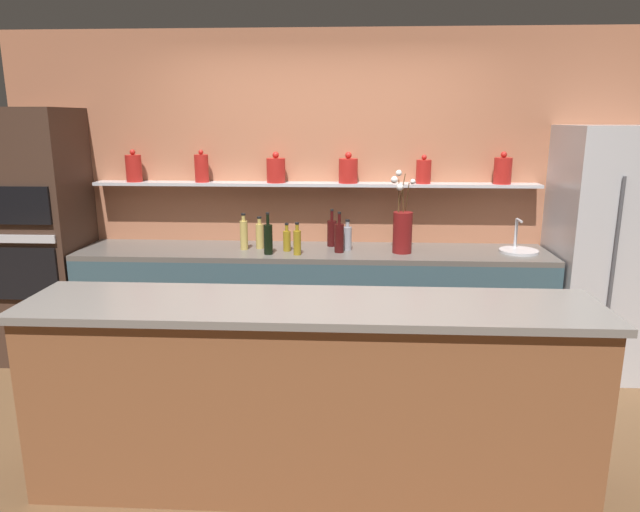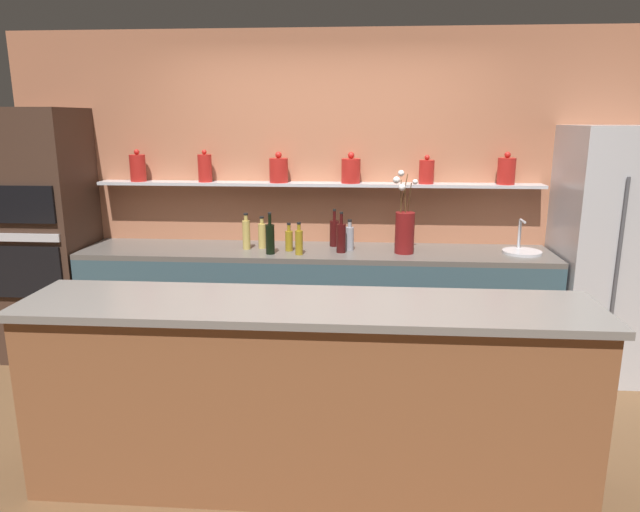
{
  "view_description": "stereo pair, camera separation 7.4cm",
  "coord_description": "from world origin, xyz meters",
  "px_view_note": "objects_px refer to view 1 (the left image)",
  "views": [
    {
      "loc": [
        0.2,
        -3.09,
        1.92
      ],
      "look_at": [
        0.0,
        0.44,
        1.07
      ],
      "focal_mm": 32.0,
      "sensor_mm": 36.0,
      "label": 1
    },
    {
      "loc": [
        0.27,
        -3.09,
        1.92
      ],
      "look_at": [
        0.0,
        0.44,
        1.07
      ],
      "focal_mm": 32.0,
      "sensor_mm": 36.0,
      "label": 2
    }
  ],
  "objects_px": {
    "bottle_spirit_3": "(347,238)",
    "bottle_wine_5": "(268,238)",
    "bottle_spirit_1": "(260,235)",
    "bottle_oil_4": "(297,242)",
    "bottle_oil_6": "(287,240)",
    "bottle_wine_2": "(339,237)",
    "flower_vase": "(402,229)",
    "refrigerator": "(613,253)",
    "bottle_spirit_7": "(244,234)",
    "bottle_wine_0": "(332,233)",
    "oven_tower": "(41,237)",
    "sink_fixture": "(518,249)"
  },
  "relations": [
    {
      "from": "bottle_wine_2",
      "to": "bottle_oil_6",
      "type": "xyz_separation_m",
      "value": [
        -0.4,
        0.02,
        -0.03
      ]
    },
    {
      "from": "bottle_wine_2",
      "to": "bottle_wine_5",
      "type": "bearing_deg",
      "value": -170.44
    },
    {
      "from": "bottle_oil_6",
      "to": "bottle_spirit_3",
      "type": "bearing_deg",
      "value": 7.52
    },
    {
      "from": "refrigerator",
      "to": "bottle_oil_6",
      "type": "bearing_deg",
      "value": -179.76
    },
    {
      "from": "bottle_spirit_3",
      "to": "bottle_oil_6",
      "type": "distance_m",
      "value": 0.47
    },
    {
      "from": "oven_tower",
      "to": "sink_fixture",
      "type": "bearing_deg",
      "value": 0.19
    },
    {
      "from": "sink_fixture",
      "to": "bottle_spirit_3",
      "type": "bearing_deg",
      "value": 179.91
    },
    {
      "from": "bottle_wine_0",
      "to": "refrigerator",
      "type": "bearing_deg",
      "value": -4.95
    },
    {
      "from": "sink_fixture",
      "to": "bottle_spirit_1",
      "type": "bearing_deg",
      "value": 179.44
    },
    {
      "from": "bottle_oil_6",
      "to": "bottle_spirit_7",
      "type": "height_order",
      "value": "bottle_spirit_7"
    },
    {
      "from": "bottle_wine_2",
      "to": "bottle_wine_5",
      "type": "xyz_separation_m",
      "value": [
        -0.53,
        -0.09,
        0.0
      ]
    },
    {
      "from": "bottle_wine_5",
      "to": "bottle_oil_6",
      "type": "bearing_deg",
      "value": 41.4
    },
    {
      "from": "bottle_spirit_3",
      "to": "bottle_oil_4",
      "type": "bearing_deg",
      "value": -154.15
    },
    {
      "from": "refrigerator",
      "to": "sink_fixture",
      "type": "height_order",
      "value": "refrigerator"
    },
    {
      "from": "bottle_wine_2",
      "to": "bottle_wine_0",
      "type": "bearing_deg",
      "value": 106.22
    },
    {
      "from": "refrigerator",
      "to": "flower_vase",
      "type": "distance_m",
      "value": 1.59
    },
    {
      "from": "bottle_wine_2",
      "to": "bottle_spirit_7",
      "type": "distance_m",
      "value": 0.75
    },
    {
      "from": "sink_fixture",
      "to": "bottle_wine_2",
      "type": "height_order",
      "value": "bottle_wine_2"
    },
    {
      "from": "bottle_spirit_3",
      "to": "bottle_oil_6",
      "type": "xyz_separation_m",
      "value": [
        -0.47,
        -0.06,
        -0.01
      ]
    },
    {
      "from": "bottle_wine_5",
      "to": "bottle_wine_2",
      "type": "bearing_deg",
      "value": 9.56
    },
    {
      "from": "bottle_wine_2",
      "to": "flower_vase",
      "type": "bearing_deg",
      "value": 2.01
    },
    {
      "from": "bottle_spirit_1",
      "to": "bottle_spirit_3",
      "type": "distance_m",
      "value": 0.69
    },
    {
      "from": "bottle_oil_6",
      "to": "bottle_wine_2",
      "type": "bearing_deg",
      "value": -3.34
    },
    {
      "from": "bottle_wine_0",
      "to": "bottle_spirit_7",
      "type": "height_order",
      "value": "bottle_wine_0"
    },
    {
      "from": "bottle_spirit_1",
      "to": "bottle_oil_4",
      "type": "distance_m",
      "value": 0.37
    },
    {
      "from": "flower_vase",
      "to": "refrigerator",
      "type": "bearing_deg",
      "value": 0.62
    },
    {
      "from": "bottle_oil_4",
      "to": "bottle_oil_6",
      "type": "height_order",
      "value": "bottle_oil_4"
    },
    {
      "from": "bottle_spirit_3",
      "to": "bottle_spirit_7",
      "type": "xyz_separation_m",
      "value": [
        -0.81,
        -0.03,
        0.02
      ]
    },
    {
      "from": "bottle_spirit_1",
      "to": "bottle_spirit_7",
      "type": "bearing_deg",
      "value": -159.49
    },
    {
      "from": "oven_tower",
      "to": "sink_fixture",
      "type": "distance_m",
      "value": 3.76
    },
    {
      "from": "bottle_oil_4",
      "to": "bottle_spirit_7",
      "type": "distance_m",
      "value": 0.46
    },
    {
      "from": "flower_vase",
      "to": "bottle_wine_0",
      "type": "bearing_deg",
      "value": 159.58
    },
    {
      "from": "bottle_oil_6",
      "to": "bottle_spirit_7",
      "type": "distance_m",
      "value": 0.34
    },
    {
      "from": "refrigerator",
      "to": "bottle_oil_4",
      "type": "xyz_separation_m",
      "value": [
        -2.38,
        -0.13,
        0.08
      ]
    },
    {
      "from": "bottle_spirit_3",
      "to": "bottle_wine_5",
      "type": "bearing_deg",
      "value": -163.62
    },
    {
      "from": "flower_vase",
      "to": "bottle_oil_6",
      "type": "bearing_deg",
      "value": 179.56
    },
    {
      "from": "refrigerator",
      "to": "bottle_spirit_7",
      "type": "relative_size",
      "value": 6.56
    },
    {
      "from": "refrigerator",
      "to": "oven_tower",
      "type": "relative_size",
      "value": 0.94
    },
    {
      "from": "flower_vase",
      "to": "bottle_wine_2",
      "type": "bearing_deg",
      "value": -177.99
    },
    {
      "from": "oven_tower",
      "to": "sink_fixture",
      "type": "relative_size",
      "value": 6.85
    },
    {
      "from": "bottle_wine_2",
      "to": "bottle_oil_4",
      "type": "xyz_separation_m",
      "value": [
        -0.31,
        -0.1,
        -0.02
      ]
    },
    {
      "from": "flower_vase",
      "to": "bottle_spirit_1",
      "type": "xyz_separation_m",
      "value": [
        -1.11,
        0.09,
        -0.08
      ]
    },
    {
      "from": "refrigerator",
      "to": "bottle_wine_0",
      "type": "height_order",
      "value": "refrigerator"
    },
    {
      "from": "bottle_wine_5",
      "to": "bottle_oil_6",
      "type": "distance_m",
      "value": 0.17
    },
    {
      "from": "bottle_spirit_1",
      "to": "bottle_wine_5",
      "type": "distance_m",
      "value": 0.21
    },
    {
      "from": "refrigerator",
      "to": "bottle_spirit_1",
      "type": "xyz_separation_m",
      "value": [
        -2.69,
        0.07,
        0.09
      ]
    },
    {
      "from": "oven_tower",
      "to": "bottle_spirit_3",
      "type": "xyz_separation_m",
      "value": [
        2.45,
        0.01,
        0.02
      ]
    },
    {
      "from": "bottle_spirit_3",
      "to": "bottle_wine_5",
      "type": "xyz_separation_m",
      "value": [
        -0.59,
        -0.17,
        0.02
      ]
    },
    {
      "from": "bottle_spirit_1",
      "to": "bottle_oil_4",
      "type": "xyz_separation_m",
      "value": [
        0.31,
        -0.2,
        -0.01
      ]
    },
    {
      "from": "bottle_wine_2",
      "to": "bottle_wine_5",
      "type": "height_order",
      "value": "bottle_wine_5"
    }
  ]
}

